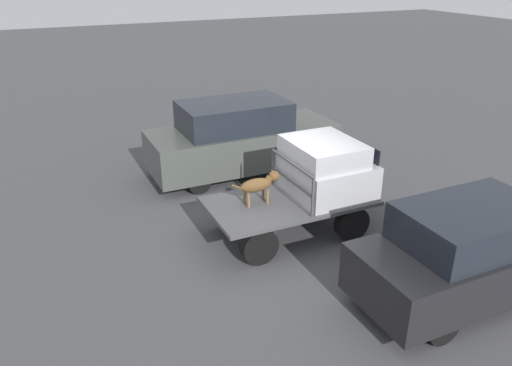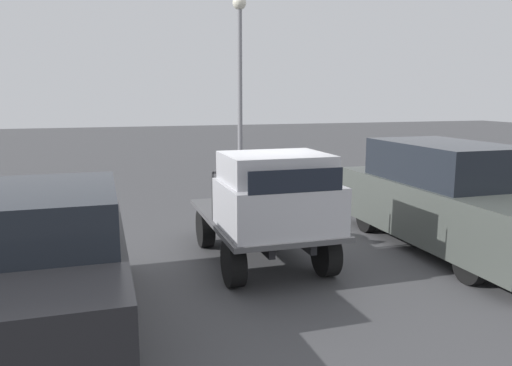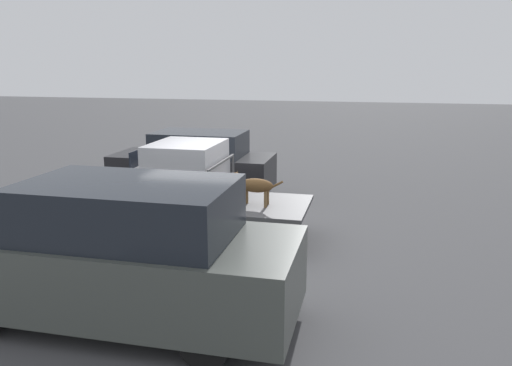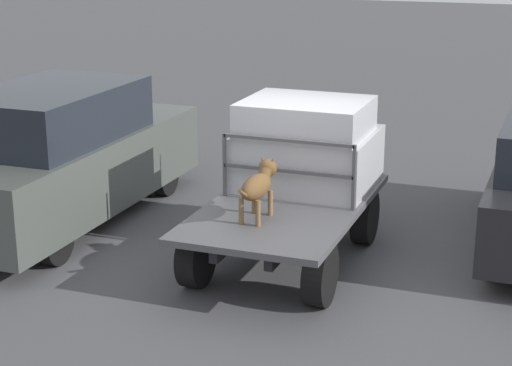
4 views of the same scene
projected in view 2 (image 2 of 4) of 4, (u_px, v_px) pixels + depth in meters
ground_plane at (260, 259)px, 8.80m from camera, size 80.00×80.00×0.00m
flatbed_truck at (260, 228)px, 8.70m from camera, size 3.43×1.85×0.79m
truck_cab at (277, 193)px, 7.77m from camera, size 1.57×1.73×1.17m
truck_headboard at (261, 185)px, 8.54m from camera, size 0.04×1.73×0.82m
dog at (257, 186)px, 9.22m from camera, size 1.10×0.28×0.67m
parked_sedan at (53, 262)px, 6.04m from camera, size 4.32×1.70×1.74m
parked_pickup_far at (448, 198)px, 9.26m from camera, size 5.04×1.90×1.99m
light_pole_near at (240, 63)px, 16.12m from camera, size 0.44×0.44×5.97m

